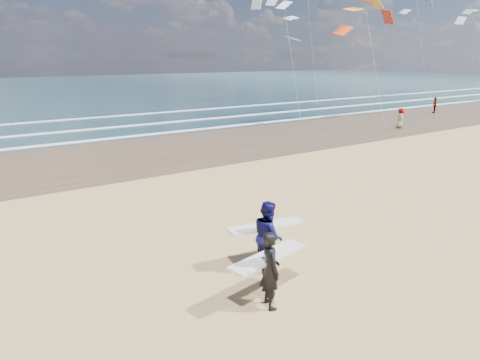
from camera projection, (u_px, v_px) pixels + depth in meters
wet_sand_strip at (328, 128)px, 34.62m from camera, size 220.00×12.00×0.01m
ocean at (116, 87)px, 77.86m from camera, size 220.00×100.00×0.02m
foam_breakers at (256, 113)px, 42.70m from camera, size 220.00×11.70×0.05m
surfer_near at (270, 268)px, 9.78m from camera, size 2.26×1.20×1.87m
surfer_far at (268, 235)px, 11.54m from camera, size 2.25×1.35×1.94m
beachgoer_0 at (400, 118)px, 34.18m from camera, size 0.89×0.93×1.60m
beachgoer_1 at (435, 105)px, 43.33m from camera, size 0.98×0.70×1.55m
kite_0 at (371, 44)px, 34.67m from camera, size 6.58×4.82×11.26m
kite_1 at (290, 49)px, 37.82m from camera, size 5.95×4.75×11.11m
kite_2 at (421, 38)px, 52.88m from camera, size 5.78×4.74×14.15m
kite_4 at (477, 40)px, 63.56m from camera, size 6.75×4.84×13.40m
kite_5 at (311, 31)px, 51.09m from camera, size 5.72×4.73×15.66m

